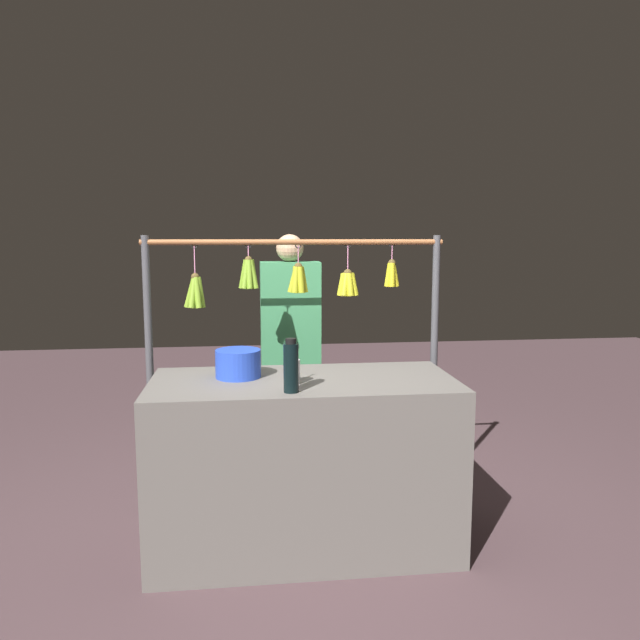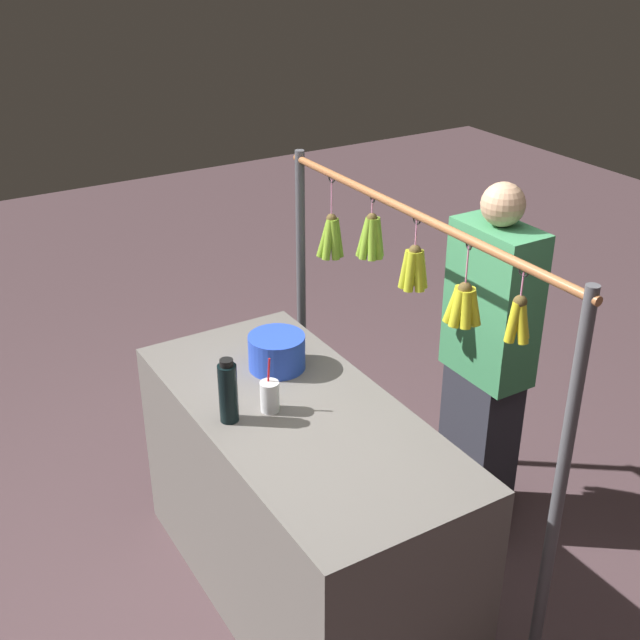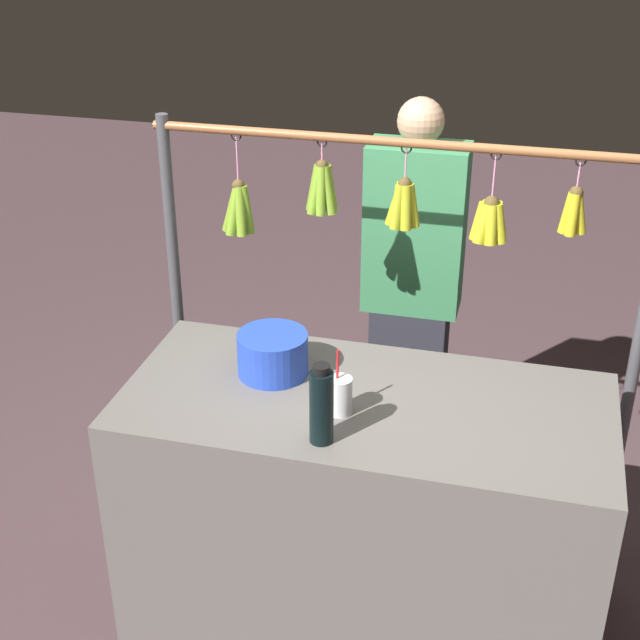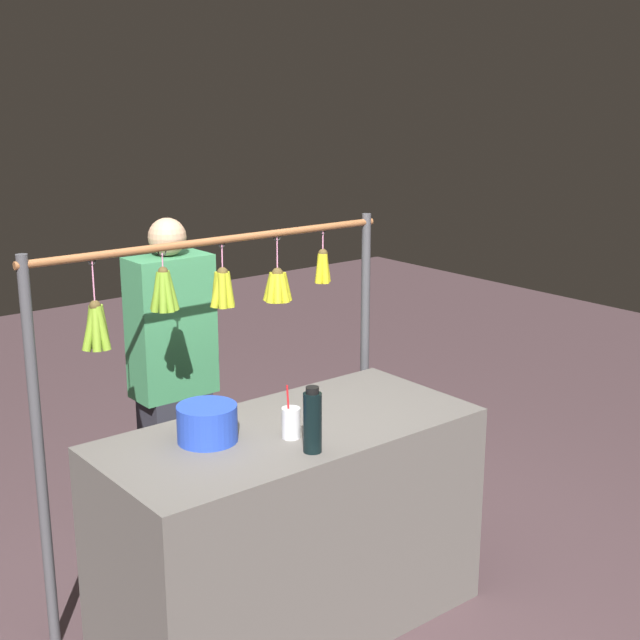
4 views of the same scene
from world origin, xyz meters
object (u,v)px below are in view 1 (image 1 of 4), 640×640
(water_bottle, at_px, (291,367))
(blue_bucket, at_px, (238,364))
(vendor_person, at_px, (290,360))
(drink_cup, at_px, (293,372))

(water_bottle, xyz_separation_m, blue_bucket, (0.25, -0.34, -0.05))
(vendor_person, bearing_deg, blue_bucket, 68.80)
(water_bottle, relative_size, vendor_person, 0.16)
(water_bottle, distance_m, drink_cup, 0.17)
(drink_cup, relative_size, vendor_person, 0.13)
(water_bottle, bearing_deg, drink_cup, -96.99)
(blue_bucket, relative_size, drink_cup, 1.08)
(water_bottle, relative_size, blue_bucket, 1.09)
(water_bottle, height_order, drink_cup, water_bottle)
(drink_cup, bearing_deg, water_bottle, 83.01)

